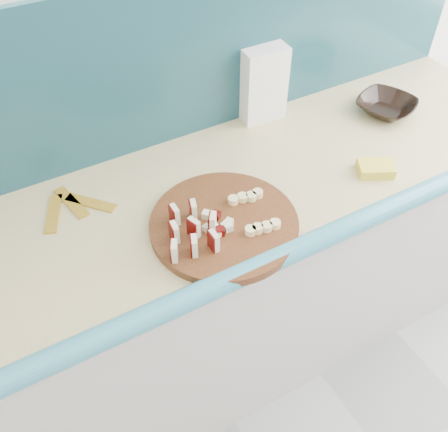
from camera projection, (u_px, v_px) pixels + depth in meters
name	position (u px, v px, depth m)	size (l,w,h in m)	color
kitchen_counter	(220.00, 283.00, 1.76)	(2.20, 0.63, 0.91)	silver
backsplash	(170.00, 65.00, 1.43)	(2.20, 0.02, 0.50)	teal
cutting_board	(224.00, 225.00, 1.32)	(0.40, 0.40, 0.02)	#491E0F
apple_wedges	(191.00, 230.00, 1.25)	(0.15, 0.16, 0.05)	beige
apple_chunks	(215.00, 221.00, 1.30)	(0.05, 0.06, 0.02)	#F5E6C4
banana_slices	(254.00, 211.00, 1.32)	(0.12, 0.16, 0.02)	#FAE199
brown_bowl	(386.00, 106.00, 1.69)	(0.19, 0.19, 0.05)	black
flour_bag	(261.00, 82.00, 1.61)	(0.14, 0.10, 0.25)	white
sponge	(375.00, 169.00, 1.47)	(0.10, 0.07, 0.03)	#FDF442
banana_peel	(72.00, 206.00, 1.38)	(0.21, 0.17, 0.01)	gold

